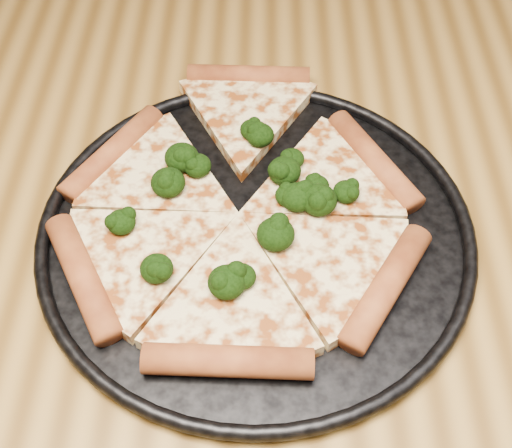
{
  "coord_description": "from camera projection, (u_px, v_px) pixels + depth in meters",
  "views": [
    {
      "loc": [
        -0.02,
        -0.37,
        1.23
      ],
      "look_at": [
        -0.03,
        0.0,
        0.77
      ],
      "focal_mm": 47.45,
      "sensor_mm": 36.0,
      "label": 1
    }
  ],
  "objects": [
    {
      "name": "pizza_pan",
      "position": [
        256.0,
        230.0,
        0.6
      ],
      "size": [
        0.39,
        0.39,
        0.02
      ],
      "color": "black",
      "rests_on": "dining_table"
    },
    {
      "name": "pizza",
      "position": [
        239.0,
        208.0,
        0.6
      ],
      "size": [
        0.34,
        0.36,
        0.02
      ],
      "rotation": [
        0.0,
        0.0,
        -0.03
      ],
      "color": "#F5D996",
      "rests_on": "pizza_pan"
    },
    {
      "name": "broccoli_florets",
      "position": [
        246.0,
        198.0,
        0.6
      ],
      "size": [
        0.22,
        0.21,
        0.02
      ],
      "color": "black",
      "rests_on": "pizza"
    },
    {
      "name": "dining_table",
      "position": [
        286.0,
        294.0,
        0.67
      ],
      "size": [
        1.2,
        0.9,
        0.75
      ],
      "color": "olive",
      "rests_on": "ground"
    }
  ]
}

